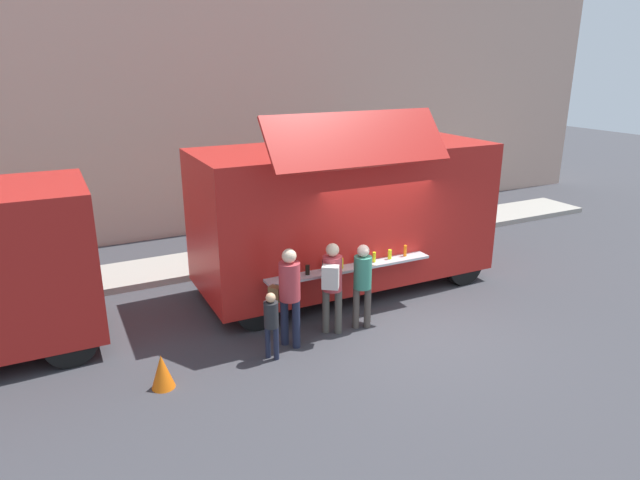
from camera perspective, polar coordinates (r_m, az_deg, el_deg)
name	(u,v)px	position (r m, az deg, el deg)	size (l,w,h in m)	color
ground_plane	(403,326)	(10.75, 8.55, -8.70)	(60.00, 60.00, 0.00)	#38383D
curb_strip	(137,274)	(13.52, -18.21, -3.34)	(28.00, 1.60, 0.15)	#9E998E
building_behind	(136,98)	(16.70, -18.35, 13.66)	(32.00, 2.40, 7.54)	tan
food_truck_main	(345,212)	(11.87, 2.62, 2.84)	(6.30, 3.26, 3.92)	red
traffic_cone_orange	(162,371)	(9.03, -15.87, -12.83)	(0.36, 0.36, 0.55)	orange
trash_bin	(439,215)	(16.50, 12.10, 2.51)	(0.60, 0.60, 0.97)	#2F5B35
customer_front_ordering	(363,279)	(10.21, 4.38, -4.00)	(0.33, 0.33, 1.63)	#4F453F
customer_mid_with_backpack	(332,280)	(9.92, 1.24, -4.11)	(0.50, 0.55, 1.73)	#4E4A42
customer_rear_waiting	(289,289)	(9.52, -3.21, -5.07)	(0.47, 0.55, 1.80)	#1D2238
child_near_queue	(271,320)	(9.29, -5.02, -8.15)	(0.24, 0.24, 1.19)	#1D2237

